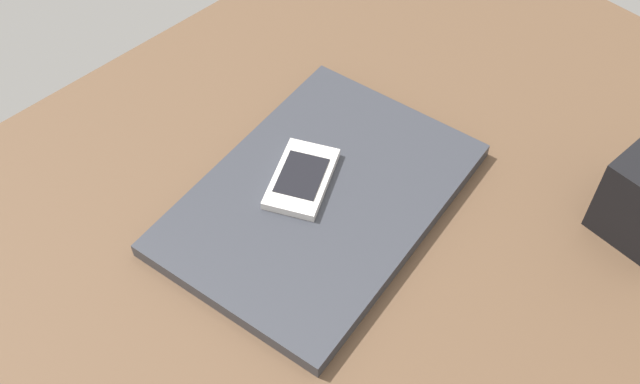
% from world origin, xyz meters
% --- Properties ---
extents(desk_surface, '(1.20, 0.80, 0.03)m').
position_xyz_m(desk_surface, '(0.00, 0.00, 0.01)').
color(desk_surface, brown).
rests_on(desk_surface, ground).
extents(laptop_closed, '(0.38, 0.30, 0.02)m').
position_xyz_m(laptop_closed, '(0.04, 0.03, 0.04)').
color(laptop_closed, '#33353D').
rests_on(laptop_closed, desk_surface).
extents(cell_phone_on_laptop, '(0.12, 0.10, 0.01)m').
position_xyz_m(cell_phone_on_laptop, '(0.04, 0.06, 0.05)').
color(cell_phone_on_laptop, silver).
rests_on(cell_phone_on_laptop, laptop_closed).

